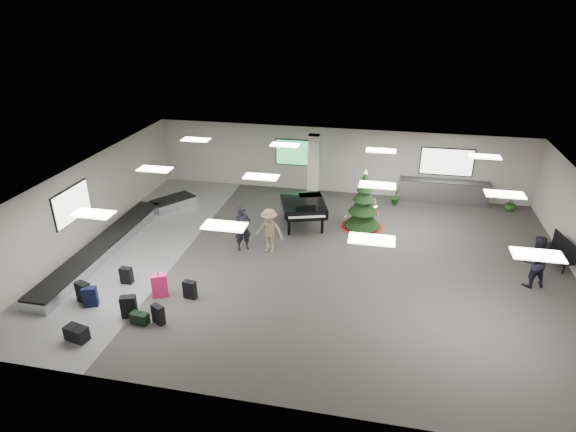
% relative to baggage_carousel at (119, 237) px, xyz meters
% --- Properties ---
extents(ground, '(18.00, 18.00, 0.00)m').
position_rel_baggage_carousel_xyz_m(ground, '(7.84, 0.08, -0.21)').
color(ground, '#353330').
rests_on(ground, ground).
extents(room_envelope, '(18.02, 14.02, 3.21)m').
position_rel_baggage_carousel_xyz_m(room_envelope, '(7.46, 0.75, 2.12)').
color(room_envelope, '#B4B2A5').
rests_on(room_envelope, ground).
extents(baggage_carousel, '(2.28, 9.71, 0.43)m').
position_rel_baggage_carousel_xyz_m(baggage_carousel, '(0.00, 0.00, 0.00)').
color(baggage_carousel, silver).
rests_on(baggage_carousel, ground).
extents(service_counter, '(4.05, 0.65, 1.08)m').
position_rel_baggage_carousel_xyz_m(service_counter, '(12.84, 6.73, 0.33)').
color(service_counter, silver).
rests_on(service_counter, ground).
extents(suitcase_0, '(0.52, 0.39, 0.74)m').
position_rel_baggage_carousel_xyz_m(suitcase_0, '(2.82, -4.39, 0.15)').
color(suitcase_0, black).
rests_on(suitcase_0, ground).
extents(suitcase_1, '(0.44, 0.35, 0.62)m').
position_rel_baggage_carousel_xyz_m(suitcase_1, '(3.82, -4.50, 0.09)').
color(suitcase_1, black).
rests_on(suitcase_1, ground).
extents(pink_suitcase, '(0.58, 0.48, 0.81)m').
position_rel_baggage_carousel_xyz_m(pink_suitcase, '(3.24, -3.16, 0.18)').
color(pink_suitcase, '#FF216A').
rests_on(pink_suitcase, ground).
extents(suitcase_3, '(0.44, 0.29, 0.63)m').
position_rel_baggage_carousel_xyz_m(suitcase_3, '(4.23, -3.07, 0.09)').
color(suitcase_3, black).
rests_on(suitcase_3, ground).
extents(navy_suitcase, '(0.49, 0.39, 0.68)m').
position_rel_baggage_carousel_xyz_m(navy_suitcase, '(1.35, -4.12, 0.12)').
color(navy_suitcase, black).
rests_on(navy_suitcase, ground).
extents(suitcase_5, '(0.53, 0.40, 0.72)m').
position_rel_baggage_carousel_xyz_m(suitcase_5, '(1.02, -3.97, 0.14)').
color(suitcase_5, black).
rests_on(suitcase_5, ground).
extents(green_duffel, '(0.56, 0.33, 0.37)m').
position_rel_baggage_carousel_xyz_m(green_duffel, '(3.27, -4.63, -0.04)').
color(green_duffel, black).
rests_on(green_duffel, ground).
extents(suitcase_8, '(0.40, 0.24, 0.61)m').
position_rel_baggage_carousel_xyz_m(suitcase_8, '(1.79, -2.68, 0.08)').
color(suitcase_8, black).
rests_on(suitcase_8, ground).
extents(black_duffel, '(0.72, 0.49, 0.45)m').
position_rel_baggage_carousel_xyz_m(black_duffel, '(1.89, -5.69, 0.00)').
color(black_duffel, black).
rests_on(black_duffel, ground).
extents(christmas_tree, '(1.79, 1.79, 2.56)m').
position_rel_baggage_carousel_xyz_m(christmas_tree, '(9.32, 3.29, 0.66)').
color(christmas_tree, maroon).
rests_on(christmas_tree, ground).
extents(grand_piano, '(2.31, 2.66, 1.29)m').
position_rel_baggage_carousel_xyz_m(grand_piano, '(6.88, 2.86, 0.70)').
color(grand_piano, black).
rests_on(grand_piano, ground).
extents(bench, '(0.85, 1.71, 1.04)m').
position_rel_baggage_carousel_xyz_m(bench, '(16.45, 1.60, 0.37)').
color(bench, black).
rests_on(bench, ground).
extents(traveler_a, '(0.76, 0.69, 1.75)m').
position_rel_baggage_carousel_xyz_m(traveler_a, '(4.98, 0.43, 0.66)').
color(traveler_a, black).
rests_on(traveler_a, ground).
extents(traveler_b, '(1.21, 0.80, 1.76)m').
position_rel_baggage_carousel_xyz_m(traveler_b, '(6.01, 0.44, 0.67)').
color(traveler_b, '#897254').
rests_on(traveler_b, ground).
extents(traveler_bench, '(1.06, 0.93, 1.84)m').
position_rel_baggage_carousel_xyz_m(traveler_bench, '(15.14, -0.07, 0.71)').
color(traveler_bench, black).
rests_on(traveler_bench, ground).
extents(potted_plant_left, '(0.54, 0.57, 0.81)m').
position_rel_baggage_carousel_xyz_m(potted_plant_left, '(10.66, 6.02, 0.19)').
color(potted_plant_left, '#143F16').
rests_on(potted_plant_left, ground).
extents(potted_plant_right, '(0.62, 0.62, 0.81)m').
position_rel_baggage_carousel_xyz_m(potted_plant_right, '(15.74, 6.33, 0.19)').
color(potted_plant_right, '#143F16').
rests_on(potted_plant_right, ground).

